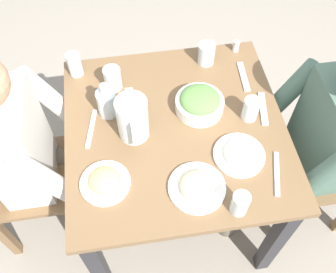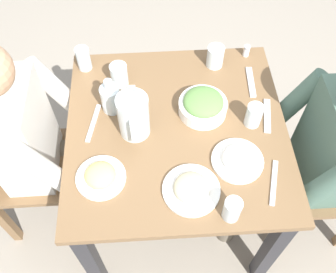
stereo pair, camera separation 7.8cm
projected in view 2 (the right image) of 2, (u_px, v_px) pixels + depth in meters
ground_plane at (174, 205)px, 2.15m from camera, size 8.00×8.00×0.00m
dining_table at (176, 146)px, 1.64m from camera, size 0.88×0.88×0.74m
chair_near at (10, 161)px, 1.74m from camera, size 0.40×0.40×0.87m
diner_near at (47, 141)px, 1.62m from camera, size 0.48×0.53×1.16m
diner_far at (310, 155)px, 1.59m from camera, size 0.48×0.53×1.16m
water_pitcher at (134, 116)px, 1.45m from camera, size 0.16×0.12×0.19m
salad_bowl at (203, 105)px, 1.55m from camera, size 0.20×0.20×0.09m
plate_beans at (191, 189)px, 1.36m from camera, size 0.21×0.21×0.05m
plate_yoghurt at (238, 159)px, 1.43m from camera, size 0.20×0.20×0.06m
plate_fries at (101, 176)px, 1.39m from camera, size 0.18×0.18×0.05m
water_glass_far_right at (254, 115)px, 1.51m from camera, size 0.06×0.06×0.10m
water_glass_near_right at (215, 56)px, 1.69m from camera, size 0.07×0.07×0.10m
water_glass_by_pitcher at (83, 59)px, 1.68m from camera, size 0.06×0.06×0.11m
water_glass_near_left at (232, 209)px, 1.29m from camera, size 0.06×0.06×0.10m
water_glass_center at (119, 75)px, 1.63m from camera, size 0.07×0.07×0.10m
oil_carafe at (111, 99)px, 1.54m from camera, size 0.08×0.08×0.16m
salt_shaker at (246, 51)px, 1.74m from camera, size 0.03×0.03×0.05m
fork_near at (267, 116)px, 1.56m from camera, size 0.17×0.06×0.01m
knife_near at (274, 183)px, 1.39m from camera, size 0.18×0.07×0.01m
fork_far at (251, 82)px, 1.67m from camera, size 0.17×0.04×0.01m
knife_far at (93, 123)px, 1.54m from camera, size 0.18×0.06×0.01m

